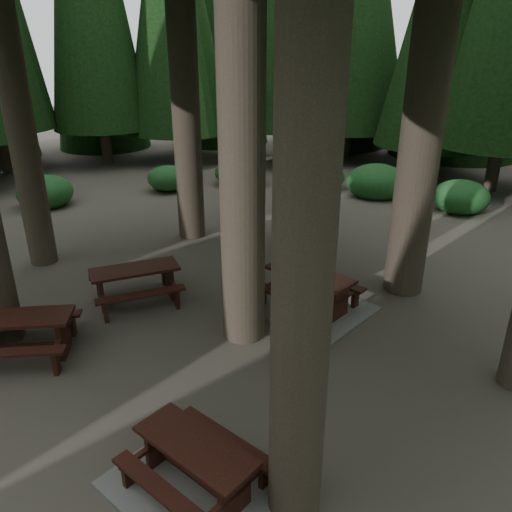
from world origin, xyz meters
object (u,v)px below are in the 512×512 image
Objects in this scene: picnic_table_e at (19,330)px; picnic_table_b at (135,279)px; picnic_table_a at (196,473)px; picnic_table_c at (309,295)px.

picnic_table_b is at bearing 45.92° from picnic_table_e.
picnic_table_e is (0.09, -2.74, 0.00)m from picnic_table_b.
picnic_table_c is at bearing 108.89° from picnic_table_a.
picnic_table_e is (-3.09, -5.00, 0.25)m from picnic_table_c.
picnic_table_a is 5.59m from picnic_table_b.
picnic_table_b is 2.74m from picnic_table_e.
picnic_table_a is 0.85× the size of picnic_table_c.
picnic_table_a is at bearing -92.16° from picnic_table_b.
picnic_table_b is 3.91m from picnic_table_c.
picnic_table_c reaches higher than picnic_table_a.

